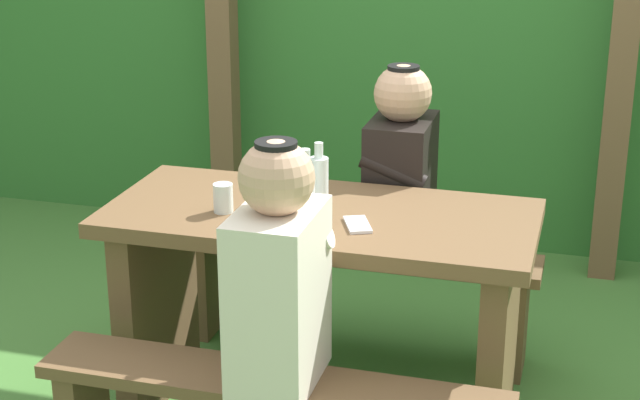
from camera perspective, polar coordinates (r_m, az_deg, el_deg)
The scene contains 11 objects.
hedge_backdrop at distance 5.40m, azimuth 6.66°, elevation 8.89°, with size 6.40×1.06×1.83m, color #32712D.
pergola_post_left at distance 4.94m, azimuth -5.51°, elevation 8.67°, with size 0.12×0.12×1.96m, color brown.
pergola_post_right at distance 4.61m, azimuth 16.65°, elevation 7.18°, with size 0.12×0.12×1.96m, color brown.
picnic_table at distance 3.38m, azimuth -0.00°, elevation -4.60°, with size 1.40×0.64×0.77m.
bench_far at distance 3.92m, azimuth 2.07°, elevation -4.36°, with size 1.40×0.24×0.44m.
person_white_shirt at distance 2.82m, azimuth -2.37°, elevation -4.19°, with size 0.25×0.35×0.72m.
person_black_coat at distance 3.73m, azimuth 4.57°, elevation 1.76°, with size 0.25×0.35×0.72m.
drinking_glass at distance 3.28m, azimuth -5.48°, elevation 0.12°, with size 0.06×0.06×0.09m, color silver.
bottle_left at distance 3.15m, azimuth -0.86°, elevation 0.35°, with size 0.06×0.06×0.24m.
bottle_right at distance 3.24m, azimuth -0.13°, elevation 0.93°, with size 0.06×0.06×0.24m.
cell_phone at distance 3.16m, azimuth 2.13°, elevation -1.39°, with size 0.07×0.14×0.01m, color silver.
Camera 1 is at (0.84, -2.97, 1.90)m, focal length 56.77 mm.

